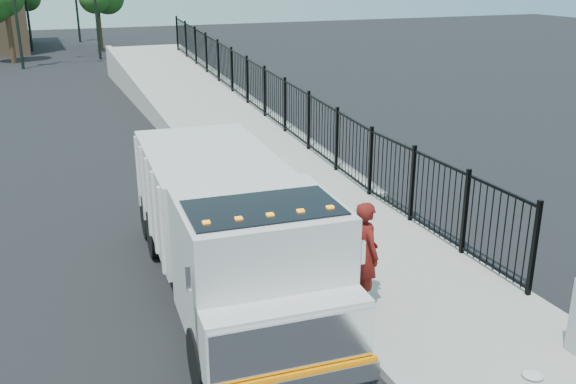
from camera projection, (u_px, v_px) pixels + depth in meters
name	position (u px, v px, depth m)	size (l,w,h in m)	color
ground	(308.00, 287.00, 12.35)	(120.00, 120.00, 0.00)	black
sidewalk	(454.00, 314.00, 11.27)	(3.55, 12.00, 0.12)	#9E998E
curb	(357.00, 336.00, 10.57)	(0.30, 12.00, 0.16)	#ADAAA3
ramp	(201.00, 114.00, 27.09)	(3.95, 24.00, 1.70)	#9E998E
iron_fence	(265.00, 108.00, 23.80)	(0.10, 28.00, 1.80)	black
truck	(229.00, 224.00, 11.51)	(2.89, 7.71, 2.60)	black
worker	(365.00, 253.00, 11.28)	(0.69, 0.46, 1.90)	#63130F
debris	(533.00, 375.00, 9.43)	(0.32, 0.32, 0.08)	silver
tree_0	(5.00, 0.00, 40.16)	(2.57, 2.57, 5.29)	#382314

